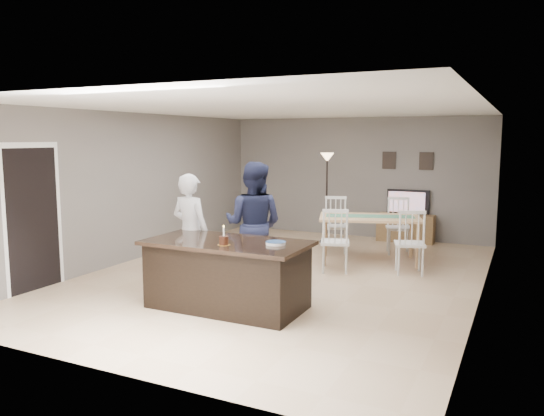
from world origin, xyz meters
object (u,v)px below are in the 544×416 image
at_px(plate_stack, 276,243).
at_px(floor_lamp, 327,173).
at_px(tv_console, 406,228).
at_px(woman, 191,232).
at_px(television, 407,202).
at_px(kitchen_island, 227,274).
at_px(dining_table, 370,224).
at_px(man, 254,224).
at_px(birthday_cake, 224,240).

xyz_separation_m(plate_stack, floor_lamp, (-1.01, 4.69, 0.57)).
xyz_separation_m(tv_console, woman, (-2.15, -5.02, 0.56)).
height_order(tv_console, floor_lamp, floor_lamp).
relative_size(television, woman, 0.53).
bearing_deg(floor_lamp, tv_console, 27.96).
bearing_deg(tv_console, kitchen_island, -102.16).
height_order(television, plate_stack, television).
relative_size(kitchen_island, television, 2.35).
height_order(tv_console, woman, woman).
height_order(television, dining_table, television).
relative_size(kitchen_island, man, 1.14).
height_order(plate_stack, dining_table, dining_table).
bearing_deg(man, woman, 27.55).
xyz_separation_m(kitchen_island, television, (1.20, 5.64, 0.41)).
distance_m(birthday_cake, dining_table, 3.74).
bearing_deg(kitchen_island, woman, 149.93).
xyz_separation_m(television, dining_table, (-0.21, -2.26, -0.17)).
height_order(kitchen_island, woman, woman).
bearing_deg(woman, floor_lamp, -92.79).
distance_m(television, man, 4.75).
bearing_deg(plate_stack, floor_lamp, 102.10).
bearing_deg(man, television, -114.82).
bearing_deg(kitchen_island, plate_stack, 5.30).
height_order(birthday_cake, plate_stack, birthday_cake).
distance_m(kitchen_island, birthday_cake, 0.57).
bearing_deg(floor_lamp, kitchen_island, -86.02).
distance_m(television, plate_stack, 5.60).
bearing_deg(tv_console, man, -107.17).
xyz_separation_m(television, birthday_cake, (-1.11, -5.88, 0.10)).
relative_size(plate_stack, dining_table, 0.11).
bearing_deg(dining_table, birthday_cake, -122.49).
bearing_deg(woman, plate_stack, 168.89).
distance_m(tv_console, birthday_cake, 5.95).
relative_size(kitchen_island, woman, 1.25).
xyz_separation_m(dining_table, floor_lamp, (-1.32, 1.38, 0.80)).
relative_size(man, dining_table, 0.77).
distance_m(tv_console, man, 4.73).
relative_size(tv_console, plate_stack, 4.67).
bearing_deg(tv_console, dining_table, -95.54).
xyz_separation_m(woman, birthday_cake, (1.04, -0.79, 0.10)).
height_order(birthday_cake, dining_table, birthday_cake).
distance_m(man, dining_table, 2.58).
xyz_separation_m(tv_console, television, (0.00, 0.07, 0.56)).
relative_size(tv_console, birthday_cake, 4.79).
bearing_deg(birthday_cake, television, 79.36).
height_order(man, floor_lamp, floor_lamp).
bearing_deg(birthday_cake, man, 101.70).
bearing_deg(man, dining_table, -125.01).
distance_m(woman, floor_lamp, 4.30).
bearing_deg(dining_table, woman, -143.03).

